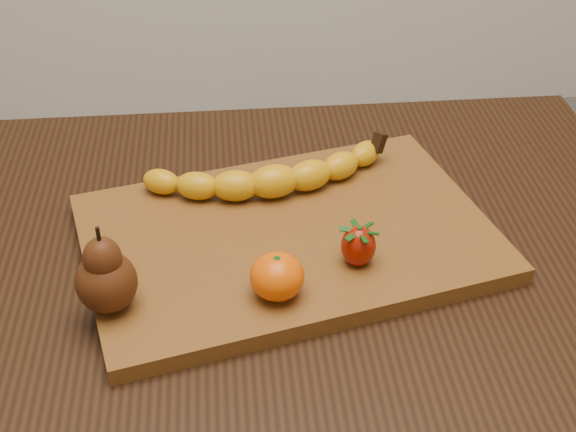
{
  "coord_description": "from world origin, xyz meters",
  "views": [
    {
      "loc": [
        -0.01,
        -0.7,
        1.32
      ],
      "look_at": [
        0.05,
        0.02,
        0.8
      ],
      "focal_mm": 50.0,
      "sensor_mm": 36.0,
      "label": 1
    }
  ],
  "objects_px": {
    "pear": "(104,268)",
    "mandarin": "(277,276)",
    "cutting_board": "(288,237)",
    "table": "(244,324)"
  },
  "relations": [
    {
      "from": "table",
      "to": "pear",
      "type": "distance_m",
      "value": 0.23
    },
    {
      "from": "table",
      "to": "mandarin",
      "type": "bearing_deg",
      "value": -67.99
    },
    {
      "from": "pear",
      "to": "mandarin",
      "type": "distance_m",
      "value": 0.17
    },
    {
      "from": "table",
      "to": "mandarin",
      "type": "distance_m",
      "value": 0.17
    },
    {
      "from": "table",
      "to": "pear",
      "type": "bearing_deg",
      "value": -147.34
    },
    {
      "from": "cutting_board",
      "to": "pear",
      "type": "relative_size",
      "value": 4.74
    },
    {
      "from": "table",
      "to": "cutting_board",
      "type": "relative_size",
      "value": 2.22
    },
    {
      "from": "mandarin",
      "to": "pear",
      "type": "bearing_deg",
      "value": -179.63
    },
    {
      "from": "cutting_board",
      "to": "pear",
      "type": "bearing_deg",
      "value": -163.84
    },
    {
      "from": "cutting_board",
      "to": "mandarin",
      "type": "height_order",
      "value": "mandarin"
    }
  ]
}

